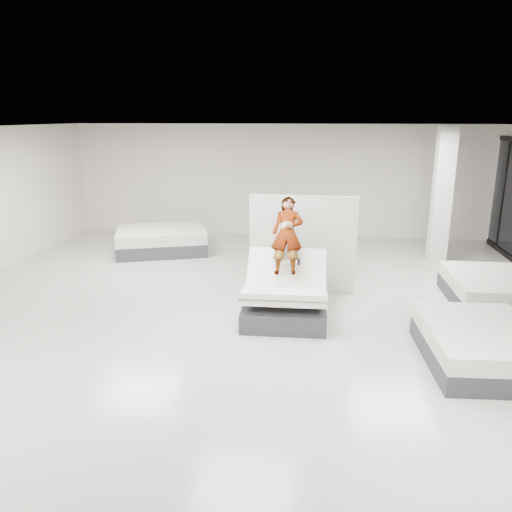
# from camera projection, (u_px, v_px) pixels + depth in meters

# --- Properties ---
(room) EXTENTS (14.00, 14.04, 3.20)m
(room) POSITION_uv_depth(u_px,v_px,m) (242.00, 237.00, 7.77)
(room) COLOR beige
(room) RESTS_ON ground
(hero_bed) EXTENTS (1.45, 1.90, 1.18)m
(hero_bed) POSITION_uv_depth(u_px,v_px,m) (285.00, 296.00, 8.75)
(hero_bed) COLOR #323337
(hero_bed) RESTS_ON floor
(person) EXTENTS (0.57, 1.39, 1.26)m
(person) POSITION_uv_depth(u_px,v_px,m) (287.00, 248.00, 8.84)
(person) COLOR slate
(person) RESTS_ON hero_bed
(remote) EXTENTS (0.05, 0.14, 0.08)m
(remote) POSITION_uv_depth(u_px,v_px,m) (299.00, 262.00, 8.53)
(remote) COLOR black
(remote) RESTS_ON person
(divider_panel) EXTENTS (2.13, 0.26, 1.93)m
(divider_panel) POSITION_uv_depth(u_px,v_px,m) (302.00, 244.00, 9.90)
(divider_panel) COLOR silver
(divider_panel) RESTS_ON floor
(flat_bed_right_far) EXTENTS (1.48, 1.96, 0.53)m
(flat_bed_right_far) POSITION_uv_depth(u_px,v_px,m) (490.00, 289.00, 9.38)
(flat_bed_right_far) COLOR #323337
(flat_bed_right_far) RESTS_ON floor
(flat_bed_right_near) EXTENTS (1.60, 2.06, 0.54)m
(flat_bed_right_near) POSITION_uv_depth(u_px,v_px,m) (480.00, 345.00, 7.08)
(flat_bed_right_near) COLOR #323337
(flat_bed_right_near) RESTS_ON floor
(flat_bed_left_far) EXTENTS (2.64, 2.29, 0.61)m
(flat_bed_left_far) POSITION_uv_depth(u_px,v_px,m) (162.00, 240.00, 12.91)
(flat_bed_left_far) COLOR #323337
(flat_bed_left_far) RESTS_ON floor
(column) EXTENTS (0.40, 0.40, 3.20)m
(column) POSITION_uv_depth(u_px,v_px,m) (442.00, 197.00, 11.58)
(column) COLOR silver
(column) RESTS_ON floor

